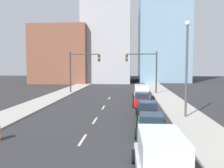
% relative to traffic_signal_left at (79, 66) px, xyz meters
% --- Properties ---
extents(sidewalk_left, '(3.48, 92.15, 0.14)m').
position_rel_traffic_signal_left_xyz_m(sidewalk_left, '(-2.53, 6.95, -4.35)').
color(sidewalk_left, '#ADA89E').
rests_on(sidewalk_left, ground).
extents(sidewalk_right, '(3.48, 92.15, 0.14)m').
position_rel_traffic_signal_left_xyz_m(sidewalk_right, '(13.57, 6.95, -4.35)').
color(sidewalk_right, '#ADA89E').
rests_on(sidewalk_right, ground).
extents(lane_stripe_at_14m, '(0.16, 2.40, 0.01)m').
position_rel_traffic_signal_left_xyz_m(lane_stripe_at_14m, '(5.52, -25.05, -4.41)').
color(lane_stripe_at_14m, beige).
rests_on(lane_stripe_at_14m, ground).
extents(lane_stripe_at_20m, '(0.16, 2.40, 0.01)m').
position_rel_traffic_signal_left_xyz_m(lane_stripe_at_20m, '(5.52, -19.62, -4.41)').
color(lane_stripe_at_20m, beige).
rests_on(lane_stripe_at_20m, ground).
extents(lane_stripe_at_26m, '(0.16, 2.40, 0.01)m').
position_rel_traffic_signal_left_xyz_m(lane_stripe_at_26m, '(5.52, -13.29, -4.41)').
color(lane_stripe_at_26m, beige).
rests_on(lane_stripe_at_26m, ground).
extents(lane_stripe_at_33m, '(0.16, 2.40, 0.01)m').
position_rel_traffic_signal_left_xyz_m(lane_stripe_at_33m, '(5.52, -5.82, -4.41)').
color(lane_stripe_at_33m, beige).
rests_on(lane_stripe_at_33m, ground).
extents(building_brick_left, '(14.00, 16.00, 14.30)m').
position_rel_traffic_signal_left_xyz_m(building_brick_left, '(-9.03, 24.87, 2.73)').
color(building_brick_left, brown).
rests_on(building_brick_left, ground).
extents(building_office_center, '(12.00, 20.00, 23.90)m').
position_rel_traffic_signal_left_xyz_m(building_office_center, '(2.32, 28.87, 7.54)').
color(building_office_center, '#A8A8AD').
rests_on(building_office_center, ground).
extents(building_glass_right, '(13.00, 20.00, 40.96)m').
position_rel_traffic_signal_left_xyz_m(building_glass_right, '(17.26, 32.87, 16.06)').
color(building_glass_right, '#7A9EB7').
rests_on(building_glass_right, ground).
extents(traffic_signal_left, '(5.05, 0.35, 6.76)m').
position_rel_traffic_signal_left_xyz_m(traffic_signal_left, '(0.00, 0.00, 0.00)').
color(traffic_signal_left, '#38383D').
rests_on(traffic_signal_left, ground).
extents(traffic_signal_right, '(5.05, 0.35, 6.76)m').
position_rel_traffic_signal_left_xyz_m(traffic_signal_right, '(11.18, 0.00, 0.00)').
color(traffic_signal_right, '#38383D').
rests_on(traffic_signal_right, ground).
extents(street_lamp, '(0.44, 0.44, 8.43)m').
position_rel_traffic_signal_left_xyz_m(street_lamp, '(13.33, -18.15, 0.47)').
color(street_lamp, '#4C4C51').
rests_on(street_lamp, ground).
extents(box_truck_silver, '(2.34, 5.28, 1.99)m').
position_rel_traffic_signal_left_xyz_m(box_truck_silver, '(9.75, -30.28, -3.47)').
color(box_truck_silver, '#B2B2BC').
rests_on(box_truck_silver, ground).
extents(sedan_green, '(2.27, 4.57, 1.37)m').
position_rel_traffic_signal_left_xyz_m(sedan_green, '(9.92, -23.39, -3.78)').
color(sedan_green, '#1E6033').
rests_on(sedan_green, ground).
extents(sedan_black, '(2.02, 4.45, 1.46)m').
position_rel_traffic_signal_left_xyz_m(sedan_black, '(9.99, -18.32, -3.75)').
color(sedan_black, black).
rests_on(sedan_black, ground).
extents(sedan_red, '(2.19, 4.45, 1.52)m').
position_rel_traffic_signal_left_xyz_m(sedan_red, '(9.81, -11.87, -3.73)').
color(sedan_red, red).
rests_on(sedan_red, ground).
extents(box_truck_gray, '(2.36, 5.68, 1.90)m').
position_rel_traffic_signal_left_xyz_m(box_truck_gray, '(9.96, -6.25, -3.51)').
color(box_truck_gray, slate).
rests_on(box_truck_gray, ground).
extents(sedan_navy, '(2.01, 4.43, 1.52)m').
position_rel_traffic_signal_left_xyz_m(sedan_navy, '(10.14, 0.86, -3.72)').
color(sedan_navy, '#141E47').
rests_on(sedan_navy, ground).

